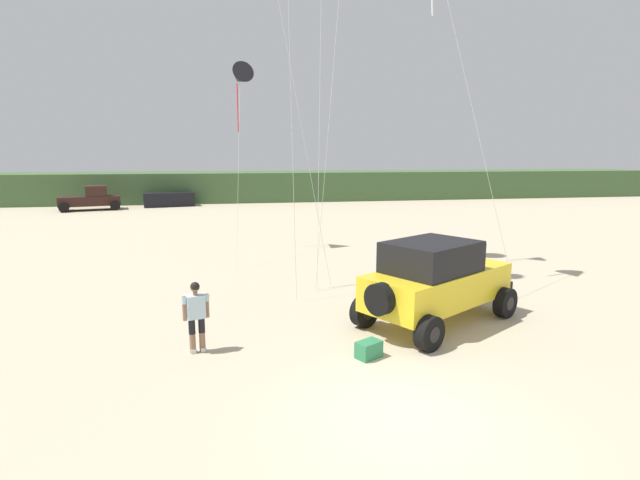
# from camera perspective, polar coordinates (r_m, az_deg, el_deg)

# --- Properties ---
(ground_plane) EXTENTS (220.00, 220.00, 0.00)m
(ground_plane) POSITION_cam_1_polar(r_m,az_deg,el_deg) (8.99, 10.62, -19.89)
(ground_plane) COLOR #C1B293
(dune_ridge) EXTENTS (90.00, 7.04, 2.78)m
(dune_ridge) POSITION_cam_1_polar(r_m,az_deg,el_deg) (48.22, -11.33, 6.36)
(dune_ridge) COLOR #426038
(dune_ridge) RESTS_ON ground_plane
(jeep) EXTENTS (4.97, 4.25, 2.26)m
(jeep) POSITION_cam_1_polar(r_m,az_deg,el_deg) (13.09, 13.82, -4.61)
(jeep) COLOR yellow
(jeep) RESTS_ON ground_plane
(person_watching) EXTENTS (0.61, 0.39, 1.67)m
(person_watching) POSITION_cam_1_polar(r_m,az_deg,el_deg) (11.26, -14.65, -8.48)
(person_watching) COLOR #8C664C
(person_watching) RESTS_ON ground_plane
(cooler_box) EXTENTS (0.66, 0.59, 0.38)m
(cooler_box) POSITION_cam_1_polar(r_m,az_deg,el_deg) (10.94, 5.88, -12.95)
(cooler_box) COLOR #2D7F51
(cooler_box) RESTS_ON ground_plane
(distant_pickup) EXTENTS (4.93, 3.42, 1.98)m
(distant_pickup) POSITION_cam_1_polar(r_m,az_deg,el_deg) (43.14, -25.77, 4.50)
(distant_pickup) COLOR black
(distant_pickup) RESTS_ON ground_plane
(distant_sedan) EXTENTS (4.46, 2.51, 1.20)m
(distant_sedan) POSITION_cam_1_polar(r_m,az_deg,el_deg) (43.76, -17.68, 4.66)
(distant_sedan) COLOR black
(distant_sedan) RESTS_ON ground_plane
(kite_green_box) EXTENTS (1.35, 5.56, 8.67)m
(kite_green_box) POSITION_cam_1_polar(r_m,az_deg,el_deg) (23.20, -9.58, 18.75)
(kite_green_box) COLOR black
(kite_green_box) RESTS_ON ground_plane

